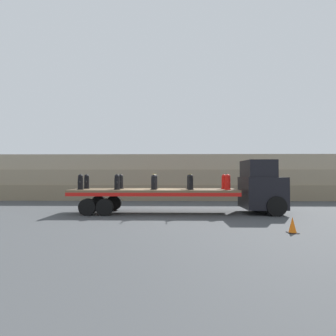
{
  "coord_description": "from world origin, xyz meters",
  "views": [
    {
      "loc": [
        1.1,
        -15.48,
        2.24
      ],
      "look_at": [
        0.81,
        0.0,
        2.65
      ],
      "focal_mm": 28.0,
      "sensor_mm": 36.0,
      "label": 1
    }
  ],
  "objects_px": {
    "truck_cab": "(262,187)",
    "fire_hydrant_black_far_0": "(87,182)",
    "flatbed_trailer": "(142,194)",
    "fire_hydrant_black_near_0": "(80,182)",
    "fire_hydrant_black_far_1": "(121,182)",
    "fire_hydrant_red_near_4": "(228,182)",
    "fire_hydrant_black_far_2": "(155,182)",
    "fire_hydrant_black_near_2": "(154,182)",
    "fire_hydrant_red_far_4": "(224,182)",
    "traffic_cone": "(292,225)",
    "fire_hydrant_black_near_1": "(117,182)",
    "fire_hydrant_black_near_3": "(191,182)",
    "fire_hydrant_black_far_3": "(189,182)"
  },
  "relations": [
    {
      "from": "fire_hydrant_black_far_2",
      "to": "fire_hydrant_red_near_4",
      "type": "relative_size",
      "value": 1.0
    },
    {
      "from": "fire_hydrant_black_near_1",
      "to": "fire_hydrant_red_near_4",
      "type": "distance_m",
      "value": 6.32
    },
    {
      "from": "traffic_cone",
      "to": "fire_hydrant_red_far_4",
      "type": "bearing_deg",
      "value": 104.53
    },
    {
      "from": "fire_hydrant_black_far_0",
      "to": "fire_hydrant_black_far_2",
      "type": "xyz_separation_m",
      "value": [
        4.22,
        0.0,
        0.0
      ]
    },
    {
      "from": "fire_hydrant_black_near_1",
      "to": "fire_hydrant_red_far_4",
      "type": "xyz_separation_m",
      "value": [
        6.32,
        1.07,
        0.0
      ]
    },
    {
      "from": "fire_hydrant_black_far_0",
      "to": "fire_hydrant_red_near_4",
      "type": "bearing_deg",
      "value": -7.23
    },
    {
      "from": "fire_hydrant_black_near_2",
      "to": "fire_hydrant_red_near_4",
      "type": "height_order",
      "value": "same"
    },
    {
      "from": "fire_hydrant_black_far_0",
      "to": "fire_hydrant_black_near_2",
      "type": "relative_size",
      "value": 1.0
    },
    {
      "from": "truck_cab",
      "to": "fire_hydrant_black_near_2",
      "type": "height_order",
      "value": "truck_cab"
    },
    {
      "from": "fire_hydrant_black_near_3",
      "to": "fire_hydrant_red_near_4",
      "type": "relative_size",
      "value": 1.0
    },
    {
      "from": "fire_hydrant_black_far_0",
      "to": "fire_hydrant_red_far_4",
      "type": "xyz_separation_m",
      "value": [
        8.43,
        0.0,
        0.0
      ]
    },
    {
      "from": "fire_hydrant_black_far_0",
      "to": "fire_hydrant_black_far_3",
      "type": "xyz_separation_m",
      "value": [
        6.32,
        0.0,
        0.0
      ]
    },
    {
      "from": "flatbed_trailer",
      "to": "fire_hydrant_black_near_3",
      "type": "xyz_separation_m",
      "value": [
        2.86,
        -0.53,
        0.71
      ]
    },
    {
      "from": "fire_hydrant_black_far_1",
      "to": "traffic_cone",
      "type": "xyz_separation_m",
      "value": [
        7.82,
        -5.78,
        -1.52
      ]
    },
    {
      "from": "flatbed_trailer",
      "to": "fire_hydrant_black_near_3",
      "type": "distance_m",
      "value": 3.0
    },
    {
      "from": "fire_hydrant_black_near_0",
      "to": "fire_hydrant_black_far_0",
      "type": "bearing_deg",
      "value": 90.0
    },
    {
      "from": "fire_hydrant_black_far_1",
      "to": "fire_hydrant_black_far_2",
      "type": "relative_size",
      "value": 1.0
    },
    {
      "from": "fire_hydrant_black_far_1",
      "to": "fire_hydrant_black_far_2",
      "type": "height_order",
      "value": "same"
    },
    {
      "from": "fire_hydrant_black_near_0",
      "to": "fire_hydrant_black_far_1",
      "type": "bearing_deg",
      "value": 26.9
    },
    {
      "from": "flatbed_trailer",
      "to": "fire_hydrant_red_near_4",
      "type": "distance_m",
      "value": 5.05
    },
    {
      "from": "truck_cab",
      "to": "fire_hydrant_black_near_0",
      "type": "distance_m",
      "value": 10.59
    },
    {
      "from": "truck_cab",
      "to": "traffic_cone",
      "type": "bearing_deg",
      "value": -96.96
    },
    {
      "from": "fire_hydrant_black_near_3",
      "to": "traffic_cone",
      "type": "relative_size",
      "value": 1.41
    },
    {
      "from": "fire_hydrant_black_near_1",
      "to": "fire_hydrant_black_near_2",
      "type": "distance_m",
      "value": 2.11
    },
    {
      "from": "fire_hydrant_black_far_1",
      "to": "fire_hydrant_red_near_4",
      "type": "distance_m",
      "value": 6.41
    },
    {
      "from": "fire_hydrant_black_near_3",
      "to": "fire_hydrant_black_near_1",
      "type": "bearing_deg",
      "value": 180.0
    },
    {
      "from": "fire_hydrant_black_far_1",
      "to": "fire_hydrant_black_near_2",
      "type": "bearing_deg",
      "value": -26.9
    },
    {
      "from": "traffic_cone",
      "to": "fire_hydrant_black_far_2",
      "type": "bearing_deg",
      "value": 134.68
    },
    {
      "from": "flatbed_trailer",
      "to": "fire_hydrant_black_far_1",
      "type": "height_order",
      "value": "fire_hydrant_black_far_1"
    },
    {
      "from": "fire_hydrant_black_near_0",
      "to": "fire_hydrant_black_near_2",
      "type": "distance_m",
      "value": 4.22
    },
    {
      "from": "fire_hydrant_black_near_0",
      "to": "fire_hydrant_black_near_1",
      "type": "xyz_separation_m",
      "value": [
        2.11,
        0.0,
        0.0
      ]
    },
    {
      "from": "fire_hydrant_red_near_4",
      "to": "fire_hydrant_black_far_0",
      "type": "bearing_deg",
      "value": 172.77
    },
    {
      "from": "fire_hydrant_black_near_2",
      "to": "fire_hydrant_red_near_4",
      "type": "distance_m",
      "value": 4.22
    },
    {
      "from": "fire_hydrant_black_near_2",
      "to": "fire_hydrant_black_far_1",
      "type": "bearing_deg",
      "value": 153.1
    },
    {
      "from": "flatbed_trailer",
      "to": "fire_hydrant_black_near_0",
      "type": "bearing_deg",
      "value": -171.22
    },
    {
      "from": "fire_hydrant_black_near_1",
      "to": "fire_hydrant_red_far_4",
      "type": "bearing_deg",
      "value": 9.6
    },
    {
      "from": "fire_hydrant_red_near_4",
      "to": "fire_hydrant_black_near_0",
      "type": "bearing_deg",
      "value": 180.0
    },
    {
      "from": "fire_hydrant_black_near_0",
      "to": "fire_hydrant_black_near_1",
      "type": "height_order",
      "value": "same"
    },
    {
      "from": "fire_hydrant_red_near_4",
      "to": "flatbed_trailer",
      "type": "bearing_deg",
      "value": 173.86
    },
    {
      "from": "truck_cab",
      "to": "fire_hydrant_black_far_0",
      "type": "xyz_separation_m",
      "value": [
        -10.57,
        0.53,
        0.3
      ]
    },
    {
      "from": "fire_hydrant_black_far_1",
      "to": "fire_hydrant_red_near_4",
      "type": "xyz_separation_m",
      "value": [
        6.32,
        -1.07,
        0.0
      ]
    },
    {
      "from": "fire_hydrant_black_far_1",
      "to": "fire_hydrant_black_near_2",
      "type": "distance_m",
      "value": 2.36
    },
    {
      "from": "flatbed_trailer",
      "to": "fire_hydrant_black_far_2",
      "type": "distance_m",
      "value": 1.17
    },
    {
      "from": "flatbed_trailer",
      "to": "fire_hydrant_black_far_3",
      "type": "bearing_deg",
      "value": 10.59
    },
    {
      "from": "fire_hydrant_black_near_0",
      "to": "fire_hydrant_black_far_0",
      "type": "distance_m",
      "value": 1.07
    },
    {
      "from": "fire_hydrant_black_far_0",
      "to": "fire_hydrant_black_far_3",
      "type": "distance_m",
      "value": 6.32
    },
    {
      "from": "fire_hydrant_red_near_4",
      "to": "fire_hydrant_red_far_4",
      "type": "bearing_deg",
      "value": 90.0
    },
    {
      "from": "fire_hydrant_black_near_1",
      "to": "fire_hydrant_red_near_4",
      "type": "relative_size",
      "value": 1.0
    },
    {
      "from": "truck_cab",
      "to": "flatbed_trailer",
      "type": "bearing_deg",
      "value": 180.0
    },
    {
      "from": "fire_hydrant_black_far_1",
      "to": "fire_hydrant_black_near_2",
      "type": "xyz_separation_m",
      "value": [
        2.11,
        -1.07,
        0.0
      ]
    }
  ]
}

